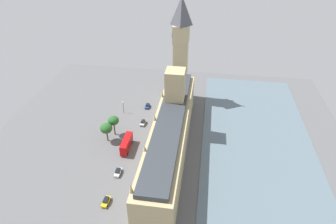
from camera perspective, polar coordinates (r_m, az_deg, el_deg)
ground_plane at (r=113.88m, az=-0.60°, el=-7.84°), size 146.60×146.60×0.00m
river_thames at (r=115.19m, az=17.74°, el=-9.18°), size 44.16×131.94×0.25m
parliament_building at (r=109.16m, az=0.52°, el=-4.12°), size 12.47×75.24×28.69m
clock_tower at (r=136.30m, az=2.53°, el=12.36°), size 7.46×7.46×50.35m
car_blue_by_river_gate at (r=139.40m, az=-4.08°, el=1.22°), size 1.96×4.09×1.74m
car_silver_opposite_hall at (r=128.08m, az=-4.95°, el=-2.09°), size 2.24×4.32×1.74m
double_decker_bus_midblock at (r=114.64m, az=-8.21°, el=-6.20°), size 2.66×10.50×4.75m
car_white_far_end at (r=106.17m, az=-9.86°, el=-11.60°), size 1.92×4.33×1.74m
car_yellow_cab_near_tower at (r=98.08m, az=-12.15°, el=-16.87°), size 2.06×4.47×1.74m
pedestrian_kerbside at (r=98.19m, az=-7.08°, el=-16.28°), size 0.55×0.63×1.51m
pedestrian_under_trees at (r=122.94m, az=-2.75°, el=-3.80°), size 0.70×0.68×1.69m
pedestrian_corner at (r=101.31m, az=-6.19°, el=-14.14°), size 0.66×0.66×1.59m
plane_tree_leading at (r=117.92m, az=-12.12°, el=-3.17°), size 4.89×4.89×8.35m
plane_tree_trailing at (r=120.29m, az=-10.74°, el=-1.71°), size 4.49×4.49×9.00m
street_lamp_slot_10 at (r=134.99m, az=-8.87°, el=1.39°), size 0.56×0.56×6.11m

